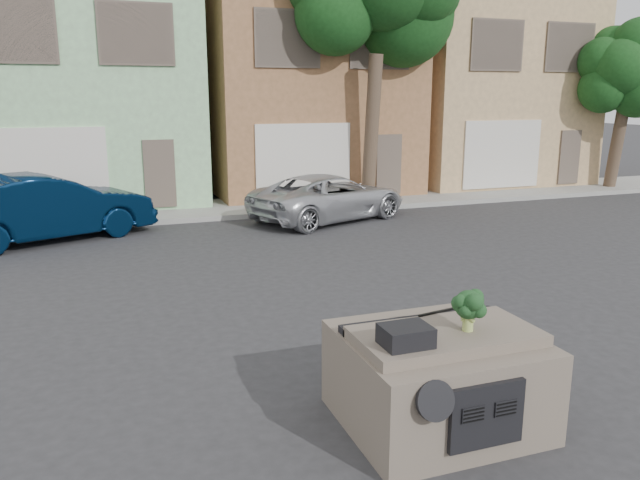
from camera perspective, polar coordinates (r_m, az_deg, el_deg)
ground_plane at (r=9.72m, az=1.48°, el=-8.08°), size 120.00×120.00×0.00m
sidewalk at (r=19.53m, az=-9.76°, el=2.77°), size 40.00×3.00×0.15m
townhouse_mint at (r=22.95m, az=-20.84°, el=12.92°), size 7.20×8.20×7.55m
townhouse_tan at (r=24.08m, az=-2.20°, el=13.70°), size 7.20×8.20×7.55m
townhouse_beige at (r=27.31m, az=13.40°, el=13.30°), size 7.20×8.20×7.55m
navy_sedan at (r=16.84m, az=-23.44°, el=-0.04°), size 5.31×3.52×1.65m
silver_pickup at (r=18.03m, az=0.87°, el=1.85°), size 5.26×3.79×1.33m
tree_near at (r=20.06m, az=4.84°, el=15.15°), size 4.40×4.00×8.50m
tree_far at (r=25.85m, az=25.77°, el=10.68°), size 3.20×3.00×6.00m
car_dashboard at (r=7.02m, az=10.62°, el=-12.00°), size 2.00×1.80×1.12m
instrument_hump at (r=6.21m, az=7.84°, el=-8.66°), size 0.48×0.38×0.20m
wiper_arm at (r=7.24m, az=11.22°, el=-6.35°), size 0.69×0.15×0.02m
broccoli at (r=6.66m, az=13.43°, el=-6.26°), size 0.50×0.50×0.45m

